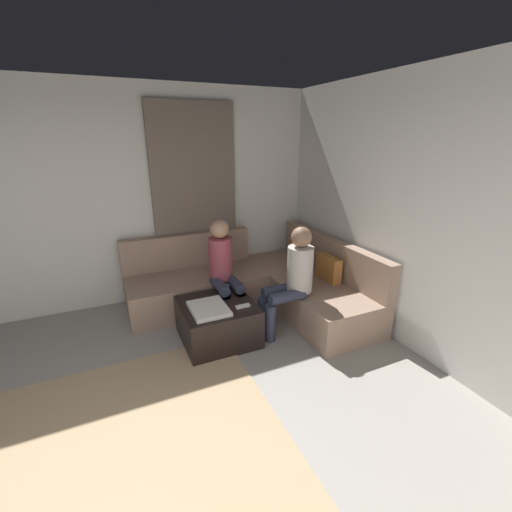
# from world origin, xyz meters

# --- Properties ---
(wall_back) EXTENTS (6.00, 0.12, 2.70)m
(wall_back) POSITION_xyz_m (0.00, 2.94, 1.35)
(wall_back) COLOR silver
(wall_back) RESTS_ON ground_plane
(wall_left) EXTENTS (0.12, 6.00, 2.70)m
(wall_left) POSITION_xyz_m (-2.94, 0.00, 1.35)
(wall_left) COLOR silver
(wall_left) RESTS_ON ground_plane
(curtain_panel) EXTENTS (0.06, 1.10, 2.50)m
(curtain_panel) POSITION_xyz_m (-2.84, 1.30, 1.25)
(curtain_panel) COLOR #726659
(curtain_panel) RESTS_ON ground_plane
(area_rug) EXTENTS (2.60, 2.20, 0.01)m
(area_rug) POSITION_xyz_m (-0.20, 0.10, 0.01)
(area_rug) COLOR tan
(area_rug) RESTS_ON ground_plane
(sectional_couch) EXTENTS (2.10, 2.55, 0.87)m
(sectional_couch) POSITION_xyz_m (-2.08, 1.88, 0.28)
(sectional_couch) COLOR #9E7F6B
(sectional_couch) RESTS_ON ground_plane
(ottoman) EXTENTS (0.76, 0.76, 0.42)m
(ottoman) POSITION_xyz_m (-1.53, 1.13, 0.21)
(ottoman) COLOR black
(ottoman) RESTS_ON ground_plane
(folded_blanket) EXTENTS (0.44, 0.36, 0.04)m
(folded_blanket) POSITION_xyz_m (-1.43, 1.01, 0.44)
(folded_blanket) COLOR white
(folded_blanket) RESTS_ON ottoman
(coffee_mug) EXTENTS (0.08, 0.08, 0.10)m
(coffee_mug) POSITION_xyz_m (-1.75, 1.31, 0.47)
(coffee_mug) COLOR #334C72
(coffee_mug) RESTS_ON ottoman
(game_remote) EXTENTS (0.05, 0.15, 0.02)m
(game_remote) POSITION_xyz_m (-1.35, 1.35, 0.43)
(game_remote) COLOR white
(game_remote) RESTS_ON ottoman
(person_on_couch_back) EXTENTS (0.30, 0.60, 1.20)m
(person_on_couch_back) POSITION_xyz_m (-1.36, 1.93, 0.66)
(person_on_couch_back) COLOR #2D3347
(person_on_couch_back) RESTS_ON ground_plane
(person_on_couch_side) EXTENTS (0.60, 0.30, 1.20)m
(person_on_couch_side) POSITION_xyz_m (-1.93, 1.35, 0.66)
(person_on_couch_side) COLOR #2D3347
(person_on_couch_side) RESTS_ON ground_plane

